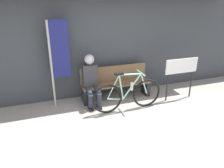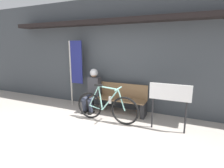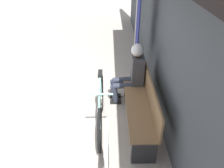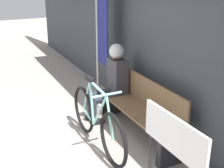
% 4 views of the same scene
% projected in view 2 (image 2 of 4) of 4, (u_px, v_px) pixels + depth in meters
% --- Properties ---
extents(ground_plane, '(24.00, 24.00, 0.00)m').
position_uv_depth(ground_plane, '(65.00, 145.00, 3.32)').
color(ground_plane, '#ADA399').
extents(storefront_wall, '(12.00, 0.56, 3.20)m').
position_uv_depth(storefront_wall, '(115.00, 53.00, 5.10)').
color(storefront_wall, '#3D4247').
rests_on(storefront_wall, ground_plane).
extents(park_bench_near, '(1.75, 0.42, 0.82)m').
position_uv_depth(park_bench_near, '(116.00, 99.00, 4.94)').
color(park_bench_near, brown).
rests_on(park_bench_near, ground_plane).
extents(bicycle, '(1.66, 0.40, 0.93)m').
position_uv_depth(bicycle, '(106.00, 107.00, 4.31)').
color(bicycle, black).
rests_on(bicycle, ground_plane).
extents(person_seated, '(0.34, 0.63, 1.21)m').
position_uv_depth(person_seated, '(93.00, 87.00, 5.05)').
color(person_seated, '#2D3342').
rests_on(person_seated, ground_plane).
extents(banner_pole, '(0.45, 0.05, 2.01)m').
position_uv_depth(banner_pole, '(75.00, 66.00, 5.33)').
color(banner_pole, '#B7B2A8').
rests_on(banner_pole, ground_plane).
extents(signboard, '(0.87, 0.04, 1.06)m').
position_uv_depth(signboard, '(170.00, 96.00, 3.75)').
color(signboard, '#232326').
rests_on(signboard, ground_plane).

